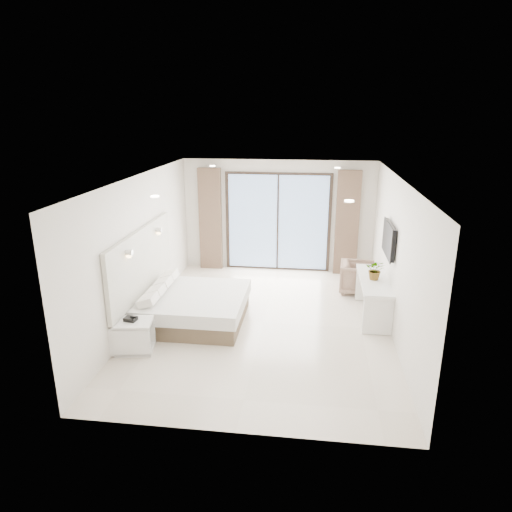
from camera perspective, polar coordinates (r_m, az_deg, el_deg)
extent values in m
plane|color=beige|center=(8.64, 0.95, -8.31)|extent=(6.20, 6.20, 0.00)
cube|color=silver|center=(11.13, 2.77, 5.01)|extent=(4.60, 0.02, 2.70)
cube|color=silver|center=(5.29, -2.76, -9.77)|extent=(4.60, 0.02, 2.70)
cube|color=silver|center=(8.69, -14.26, 0.83)|extent=(0.02, 6.20, 2.70)
cube|color=silver|center=(8.23, 17.13, -0.36)|extent=(0.02, 6.20, 2.70)
cube|color=white|center=(7.84, 1.05, 9.71)|extent=(4.60, 6.20, 0.02)
cube|color=beige|center=(8.65, -14.07, -0.63)|extent=(0.08, 3.00, 1.20)
cube|color=black|center=(8.68, 16.36, 2.02)|extent=(0.06, 1.00, 0.58)
cube|color=black|center=(8.68, 16.10, 2.03)|extent=(0.02, 1.04, 0.62)
cube|color=black|center=(11.13, 2.75, 4.22)|extent=(2.56, 0.04, 2.42)
cube|color=#7F9DCB|center=(11.10, 2.73, 4.19)|extent=(2.40, 0.01, 2.30)
cube|color=brown|center=(11.26, -5.72, 4.57)|extent=(0.55, 0.14, 2.50)
cube|color=brown|center=(11.01, 11.31, 4.01)|extent=(0.55, 0.14, 2.50)
cylinder|color=white|center=(6.40, -12.52, 7.28)|extent=(0.12, 0.12, 0.02)
cylinder|color=white|center=(6.04, 11.57, 6.75)|extent=(0.12, 0.12, 0.02)
cylinder|color=white|center=(9.82, -5.47, 11.13)|extent=(0.12, 0.12, 0.02)
cylinder|color=white|center=(9.60, 10.14, 10.79)|extent=(0.12, 0.12, 0.02)
cube|color=brown|center=(8.73, -7.85, -7.14)|extent=(1.86, 1.77, 0.30)
cube|color=silver|center=(8.62, -7.92, -5.51)|extent=(1.94, 1.84, 0.24)
cube|color=white|center=(8.20, -13.32, -5.63)|extent=(0.28, 0.37, 0.14)
cube|color=white|center=(8.55, -12.40, -4.59)|extent=(0.28, 0.37, 0.14)
cube|color=white|center=(8.90, -11.54, -3.61)|extent=(0.28, 0.37, 0.14)
cube|color=white|center=(9.26, -10.76, -2.72)|extent=(0.28, 0.37, 0.14)
cube|color=white|center=(7.74, -15.07, -8.05)|extent=(0.65, 0.56, 0.05)
cube|color=white|center=(7.95, -14.79, -11.15)|extent=(0.65, 0.56, 0.05)
cube|color=white|center=(7.67, -15.52, -10.36)|extent=(0.58, 0.14, 0.48)
cube|color=white|center=(8.02, -14.37, -8.98)|extent=(0.58, 0.14, 0.48)
cube|color=black|center=(7.74, -15.40, -7.59)|extent=(0.21, 0.18, 0.06)
cube|color=white|center=(8.90, 14.57, -2.95)|extent=(0.54, 1.71, 0.06)
cube|color=white|center=(8.34, 14.98, -7.29)|extent=(0.51, 0.06, 0.71)
cube|color=white|center=(9.75, 13.88, -3.48)|extent=(0.51, 0.06, 0.71)
imported|color=#33662D|center=(8.80, 14.69, -1.93)|extent=(0.41, 0.44, 0.30)
imported|color=#977362|center=(10.14, 12.55, -2.47)|extent=(0.73, 0.77, 0.74)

